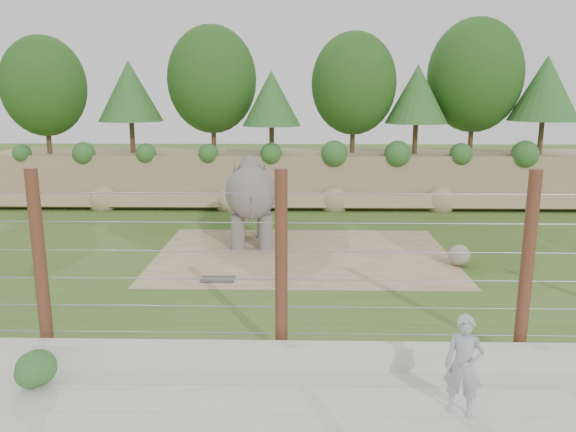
{
  "coord_description": "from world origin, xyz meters",
  "views": [
    {
      "loc": [
        0.37,
        -15.5,
        5.48
      ],
      "look_at": [
        0.0,
        2.0,
        1.6
      ],
      "focal_mm": 35.0,
      "sensor_mm": 36.0,
      "label": 1
    }
  ],
  "objects_px": {
    "zookeeper": "(464,366)",
    "elephant": "(251,204)",
    "stone_ball": "(459,255)",
    "barrier_fence": "(281,266)"
  },
  "relations": [
    {
      "from": "zookeeper",
      "to": "elephant",
      "type": "bearing_deg",
      "value": 133.62
    },
    {
      "from": "barrier_fence",
      "to": "zookeeper",
      "type": "bearing_deg",
      "value": -33.73
    },
    {
      "from": "stone_ball",
      "to": "barrier_fence",
      "type": "distance_m",
      "value": 8.58
    },
    {
      "from": "elephant",
      "to": "barrier_fence",
      "type": "relative_size",
      "value": 0.18
    },
    {
      "from": "stone_ball",
      "to": "barrier_fence",
      "type": "xyz_separation_m",
      "value": [
        -5.5,
        -6.37,
        1.64
      ]
    },
    {
      "from": "elephant",
      "to": "zookeeper",
      "type": "relative_size",
      "value": 2.07
    },
    {
      "from": "stone_ball",
      "to": "zookeeper",
      "type": "distance_m",
      "value": 8.83
    },
    {
      "from": "stone_ball",
      "to": "barrier_fence",
      "type": "relative_size",
      "value": 0.03
    },
    {
      "from": "elephant",
      "to": "stone_ball",
      "type": "xyz_separation_m",
      "value": [
        6.89,
        -2.51,
        -1.14
      ]
    },
    {
      "from": "stone_ball",
      "to": "zookeeper",
      "type": "height_order",
      "value": "zookeeper"
    }
  ]
}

